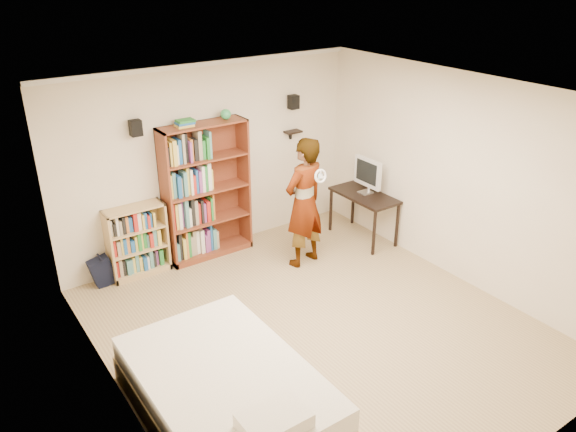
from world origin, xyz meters
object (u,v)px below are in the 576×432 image
at_px(tall_bookshelf, 207,192).
at_px(person, 304,203).
at_px(computer_desk, 363,216).
at_px(daybed, 226,387).
at_px(low_bookshelf, 137,241).

bearing_deg(tall_bookshelf, person, -45.54).
distance_m(computer_desk, person, 1.31).
bearing_deg(person, tall_bookshelf, -56.70).
relative_size(tall_bookshelf, person, 1.06).
xyz_separation_m(tall_bookshelf, computer_desk, (2.14, -0.89, -0.61)).
xyz_separation_m(computer_desk, daybed, (-3.49, -2.03, -0.04)).
bearing_deg(low_bookshelf, computer_desk, -16.04).
distance_m(tall_bookshelf, daybed, 3.28).
xyz_separation_m(computer_desk, person, (-1.18, -0.09, 0.55)).
height_order(tall_bookshelf, computer_desk, tall_bookshelf).
bearing_deg(daybed, computer_desk, 30.20).
relative_size(low_bookshelf, person, 0.54).
distance_m(low_bookshelf, computer_desk, 3.32).
bearing_deg(computer_desk, tall_bookshelf, 157.55).
bearing_deg(low_bookshelf, tall_bookshelf, -1.70).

